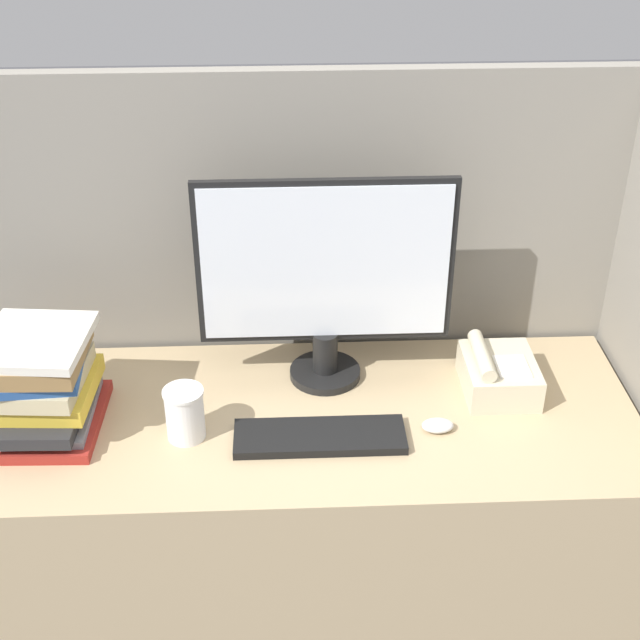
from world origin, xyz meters
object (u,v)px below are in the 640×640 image
(mouse, at_px, (438,425))
(book_stack, at_px, (43,384))
(keyboard, at_px, (320,437))
(coffee_cup, at_px, (185,413))
(desk_telephone, at_px, (498,374))
(monitor, at_px, (325,279))

(mouse, relative_size, book_stack, 0.25)
(keyboard, bearing_deg, coffee_cup, 174.46)
(keyboard, distance_m, mouse, 0.27)
(mouse, height_order, desk_telephone, desk_telephone)
(mouse, height_order, coffee_cup, coffee_cup)
(monitor, xyz_separation_m, desk_telephone, (0.42, -0.08, -0.23))
(desk_telephone, bearing_deg, mouse, -137.96)
(keyboard, xyz_separation_m, book_stack, (-0.62, 0.09, 0.10))
(book_stack, distance_m, desk_telephone, 1.07)
(mouse, relative_size, coffee_cup, 0.58)
(monitor, distance_m, book_stack, 0.69)
(coffee_cup, bearing_deg, mouse, -0.59)
(monitor, xyz_separation_m, mouse, (0.25, -0.23, -0.26))
(monitor, height_order, keyboard, monitor)
(mouse, bearing_deg, monitor, 136.79)
(monitor, relative_size, coffee_cup, 4.78)
(keyboard, distance_m, desk_telephone, 0.48)
(coffee_cup, distance_m, desk_telephone, 0.76)
(mouse, xyz_separation_m, book_stack, (-0.89, 0.06, 0.10))
(monitor, distance_m, desk_telephone, 0.48)
(monitor, bearing_deg, coffee_cup, -145.29)
(monitor, distance_m, coffee_cup, 0.45)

